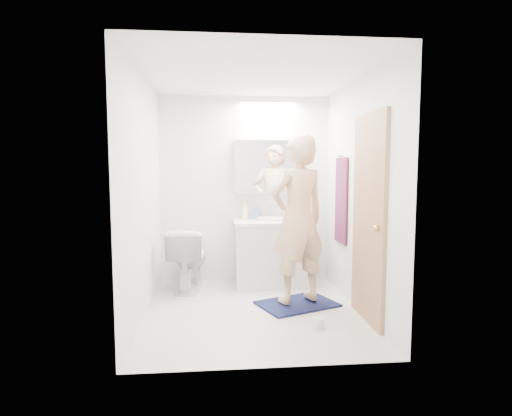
{
  "coord_description": "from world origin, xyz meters",
  "views": [
    {
      "loc": [
        -0.36,
        -4.2,
        1.49
      ],
      "look_at": [
        0.05,
        0.25,
        1.05
      ],
      "focal_mm": 29.28,
      "sensor_mm": 36.0,
      "label": 1
    }
  ],
  "objects": [
    {
      "name": "bath_rug",
      "position": [
        0.49,
        0.13,
        0.01
      ],
      "size": [
        0.95,
        0.81,
        0.02
      ],
      "primitive_type": "cube",
      "rotation": [
        0.0,
        0.0,
        0.38
      ],
      "color": "#121B39",
      "rests_on": "floor"
    },
    {
      "name": "wall_right",
      "position": [
        1.1,
        0.0,
        1.2
      ],
      "size": [
        0.0,
        2.5,
        2.5
      ],
      "primitive_type": "plane",
      "rotation": [
        1.57,
        0.0,
        -1.57
      ],
      "color": "white",
      "rests_on": "floor"
    },
    {
      "name": "ceiling",
      "position": [
        0.0,
        0.0,
        2.4
      ],
      "size": [
        2.5,
        2.5,
        0.0
      ],
      "primitive_type": "plane",
      "rotation": [
        3.14,
        0.0,
        0.0
      ],
      "color": "white",
      "rests_on": "floor"
    },
    {
      "name": "towel",
      "position": [
        1.08,
        0.55,
        1.1
      ],
      "size": [
        0.02,
        0.42,
        1.0
      ],
      "primitive_type": "cube",
      "color": "black",
      "rests_on": "wall_right"
    },
    {
      "name": "medicine_cabinet",
      "position": [
        0.3,
        1.18,
        1.5
      ],
      "size": [
        0.88,
        0.14,
        0.7
      ],
      "primitive_type": "cube",
      "color": "white",
      "rests_on": "wall_back"
    },
    {
      "name": "mirror_panel",
      "position": [
        0.3,
        1.1,
        1.5
      ],
      "size": [
        0.84,
        0.01,
        0.66
      ],
      "primitive_type": "cube",
      "color": "silver",
      "rests_on": "medicine_cabinet"
    },
    {
      "name": "soap_bottle_b",
      "position": [
        0.14,
        1.15,
        0.91
      ],
      "size": [
        0.12,
        0.12,
        0.18
      ],
      "primitive_type": "imported",
      "rotation": [
        0.0,
        0.0,
        -0.63
      ],
      "color": "#5481B5",
      "rests_on": "countertop"
    },
    {
      "name": "wall_left",
      "position": [
        -1.1,
        0.0,
        1.2
      ],
      "size": [
        0.0,
        2.5,
        2.5
      ],
      "primitive_type": "plane",
      "rotation": [
        1.57,
        0.0,
        1.57
      ],
      "color": "white",
      "rests_on": "floor"
    },
    {
      "name": "towel_hook",
      "position": [
        1.07,
        0.55,
        1.62
      ],
      "size": [
        0.07,
        0.02,
        0.02
      ],
      "primitive_type": "cylinder",
      "rotation": [
        0.0,
        1.57,
        0.0
      ],
      "color": "silver",
      "rests_on": "wall_right"
    },
    {
      "name": "door",
      "position": [
        1.08,
        -0.35,
        1.0
      ],
      "size": [
        0.04,
        0.8,
        2.0
      ],
      "primitive_type": "cube",
      "color": "tan",
      "rests_on": "wall_right"
    },
    {
      "name": "faucet",
      "position": [
        0.31,
        1.19,
        0.9
      ],
      "size": [
        0.02,
        0.02,
        0.16
      ],
      "primitive_type": "cylinder",
      "color": "silver",
      "rests_on": "countertop"
    },
    {
      "name": "person",
      "position": [
        0.49,
        0.13,
        0.94
      ],
      "size": [
        0.76,
        0.64,
        1.78
      ],
      "primitive_type": "imported",
      "rotation": [
        0.0,
        0.0,
        3.53
      ],
      "color": "#DDAE85",
      "rests_on": "bath_rug"
    },
    {
      "name": "sink_basin",
      "position": [
        0.31,
        0.99,
        0.84
      ],
      "size": [
        0.36,
        0.36,
        0.03
      ],
      "primitive_type": "cylinder",
      "color": "white",
      "rests_on": "countertop"
    },
    {
      "name": "vanity_cabinet",
      "position": [
        0.31,
        0.96,
        0.39
      ],
      "size": [
        0.9,
        0.55,
        0.78
      ],
      "primitive_type": "cube",
      "color": "silver",
      "rests_on": "floor"
    },
    {
      "name": "toilet",
      "position": [
        -0.72,
        0.85,
        0.38
      ],
      "size": [
        0.51,
        0.79,
        0.76
      ],
      "primitive_type": "imported",
      "rotation": [
        0.0,
        0.0,
        3.02
      ],
      "color": "white",
      "rests_on": "floor"
    },
    {
      "name": "toilet_paper_roll",
      "position": [
        0.55,
        -0.53,
        0.05
      ],
      "size": [
        0.11,
        0.11,
        0.1
      ],
      "primitive_type": "cylinder",
      "color": "silver",
      "rests_on": "floor"
    },
    {
      "name": "wall_front",
      "position": [
        0.0,
        -1.25,
        1.2
      ],
      "size": [
        2.5,
        0.0,
        2.5
      ],
      "primitive_type": "plane",
      "rotation": [
        -1.57,
        0.0,
        0.0
      ],
      "color": "white",
      "rests_on": "floor"
    },
    {
      "name": "wall_back",
      "position": [
        0.0,
        1.25,
        1.2
      ],
      "size": [
        2.5,
        0.0,
        2.5
      ],
      "primitive_type": "plane",
      "rotation": [
        1.57,
        0.0,
        0.0
      ],
      "color": "white",
      "rests_on": "floor"
    },
    {
      "name": "door_knob",
      "position": [
        1.04,
        -0.65,
        0.95
      ],
      "size": [
        0.06,
        0.06,
        0.06
      ],
      "primitive_type": "sphere",
      "color": "gold",
      "rests_on": "door"
    },
    {
      "name": "countertop",
      "position": [
        0.31,
        0.96,
        0.8
      ],
      "size": [
        0.95,
        0.58,
        0.04
      ],
      "primitive_type": "cube",
      "color": "white",
      "rests_on": "vanity_cabinet"
    },
    {
      "name": "soap_bottle_a",
      "position": [
        -0.02,
        1.11,
        0.93
      ],
      "size": [
        0.12,
        0.12,
        0.22
      ],
      "primitive_type": "imported",
      "rotation": [
        0.0,
        0.0,
        0.5
      ],
      "color": "beige",
      "rests_on": "countertop"
    },
    {
      "name": "floor",
      "position": [
        0.0,
        0.0,
        0.0
      ],
      "size": [
        2.5,
        2.5,
        0.0
      ],
      "primitive_type": "plane",
      "color": "silver",
      "rests_on": "ground"
    },
    {
      "name": "toothbrush_cup",
      "position": [
        0.56,
        1.12,
        0.87
      ],
      "size": [
        0.1,
        0.1,
        0.09
      ],
      "primitive_type": "imported",
      "rotation": [
        0.0,
        0.0,
        0.03
      ],
      "color": "#477BD5",
      "rests_on": "countertop"
    }
  ]
}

